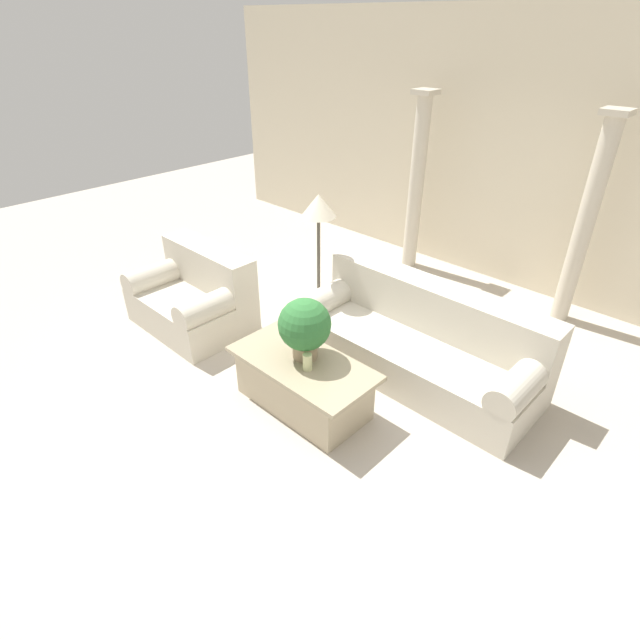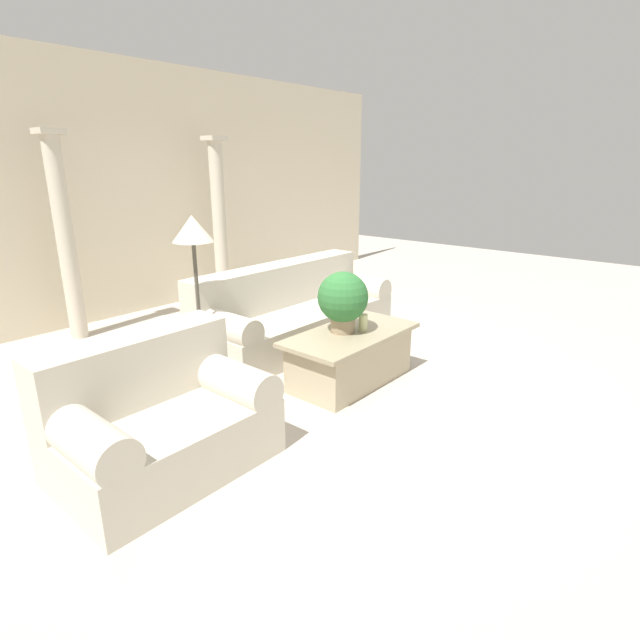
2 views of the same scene
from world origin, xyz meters
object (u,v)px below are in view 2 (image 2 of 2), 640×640
at_px(sofa_long, 293,313).
at_px(loveseat, 157,417).
at_px(potted_plant, 343,299).
at_px(floor_lamp, 193,242).
at_px(coffee_table, 350,357).

relative_size(sofa_long, loveseat, 1.81).
xyz_separation_m(potted_plant, floor_lamp, (-0.82, 1.02, 0.51)).
relative_size(loveseat, potted_plant, 2.39).
height_order(coffee_table, floor_lamp, floor_lamp).
relative_size(potted_plant, floor_lamp, 0.36).
xyz_separation_m(sofa_long, floor_lamp, (-1.30, -0.06, 0.96)).
bearing_deg(loveseat, potted_plant, -2.99).
xyz_separation_m(loveseat, floor_lamp, (1.04, 0.93, 0.95)).
distance_m(loveseat, floor_lamp, 1.69).
bearing_deg(floor_lamp, sofa_long, 2.75).
xyz_separation_m(sofa_long, coffee_table, (-0.44, -1.15, -0.09)).
bearing_deg(coffee_table, sofa_long, 69.09).
relative_size(sofa_long, potted_plant, 4.33).
height_order(loveseat, coffee_table, loveseat).
bearing_deg(potted_plant, sofa_long, 66.23).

